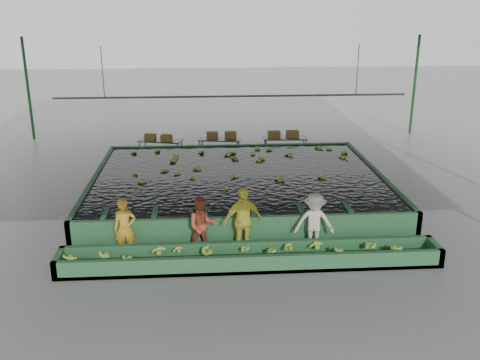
{
  "coord_description": "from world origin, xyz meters",
  "views": [
    {
      "loc": [
        -1.16,
        -16.13,
        6.61
      ],
      "look_at": [
        0.0,
        0.5,
        1.0
      ],
      "focal_mm": 40.0,
      "sensor_mm": 36.0,
      "label": 1
    }
  ],
  "objects": [
    {
      "name": "trough_bananas",
      "position": [
        0.0,
        -3.6,
        0.4
      ],
      "size": [
        8.48,
        0.57,
        0.11
      ],
      "primitive_type": null,
      "color": "#9CC93C",
      "rests_on": "sorting_trough"
    },
    {
      "name": "packing_table_right",
      "position": [
        2.43,
        6.63,
        0.44
      ],
      "size": [
        1.96,
        0.86,
        0.88
      ],
      "primitive_type": null,
      "rotation": [
        0.0,
        0.0,
        -0.04
      ],
      "color": "#59605B",
      "rests_on": "ground"
    },
    {
      "name": "worker_c",
      "position": [
        -0.16,
        -2.8,
        0.94
      ],
      "size": [
        1.2,
        0.83,
        1.89
      ],
      "primitive_type": "imported",
      "rotation": [
        0.0,
        0.0,
        0.37
      ],
      "color": "yellow",
      "rests_on": "ground"
    },
    {
      "name": "rail_hanger_right",
      "position": [
        5.0,
        5.0,
        4.0
      ],
      "size": [
        0.04,
        0.04,
        2.0
      ],
      "primitive_type": "cylinder",
      "color": "#59605B",
      "rests_on": "shed_roof"
    },
    {
      "name": "worker_a",
      "position": [
        -3.33,
        -2.8,
        0.82
      ],
      "size": [
        0.65,
        0.48,
        1.64
      ],
      "primitive_type": "imported",
      "rotation": [
        0.0,
        0.0,
        0.16
      ],
      "color": "gold",
      "rests_on": "ground"
    },
    {
      "name": "box_stack_right",
      "position": [
        2.34,
        6.62,
        0.88
      ],
      "size": [
        1.37,
        0.47,
        0.29
      ],
      "primitive_type": null,
      "rotation": [
        0.0,
        0.0,
        0.08
      ],
      "color": "brown",
      "rests_on": "packing_table_right"
    },
    {
      "name": "ground",
      "position": [
        0.0,
        0.0,
        0.0
      ],
      "size": [
        80.0,
        80.0,
        0.0
      ],
      "primitive_type": "plane",
      "color": "gray",
      "rests_on": "ground"
    },
    {
      "name": "floating_bananas",
      "position": [
        0.0,
        2.3,
        0.85
      ],
      "size": [
        9.39,
        6.4,
        0.13
      ],
      "primitive_type": null,
      "color": "#9CC93C",
      "rests_on": "tank_water"
    },
    {
      "name": "cableway_rail",
      "position": [
        0.0,
        5.0,
        3.0
      ],
      "size": [
        0.08,
        0.08,
        14.0
      ],
      "primitive_type": "cylinder",
      "color": "#59605B",
      "rests_on": "shed_roof"
    },
    {
      "name": "worker_b",
      "position": [
        -1.26,
        -2.8,
        0.82
      ],
      "size": [
        0.89,
        0.74,
        1.64
      ],
      "primitive_type": "imported",
      "rotation": [
        0.0,
        0.0,
        0.16
      ],
      "color": "#A3472B",
      "rests_on": "ground"
    },
    {
      "name": "rail_hanger_left",
      "position": [
        -5.0,
        5.0,
        4.0
      ],
      "size": [
        0.04,
        0.04,
        2.0
      ],
      "primitive_type": "cylinder",
      "color": "#59605B",
      "rests_on": "shed_roof"
    },
    {
      "name": "tank_water",
      "position": [
        0.0,
        1.5,
        0.85
      ],
      "size": [
        9.7,
        7.7,
        0.0
      ],
      "primitive_type": "cube",
      "color": "black",
      "rests_on": "flotation_tank"
    },
    {
      "name": "shed_roof",
      "position": [
        0.0,
        0.0,
        5.0
      ],
      "size": [
        20.0,
        22.0,
        0.04
      ],
      "primitive_type": "cube",
      "color": "gray",
      "rests_on": "shed_posts"
    },
    {
      "name": "box_stack_left",
      "position": [
        -3.13,
        6.59,
        0.85
      ],
      "size": [
        1.24,
        0.61,
        0.26
      ],
      "primitive_type": null,
      "rotation": [
        0.0,
        0.0,
        -0.25
      ],
      "color": "brown",
      "rests_on": "packing_table_left"
    },
    {
      "name": "packing_table_left",
      "position": [
        -3.04,
        6.65,
        0.43
      ],
      "size": [
        2.0,
        1.2,
        0.85
      ],
      "primitive_type": null,
      "rotation": [
        0.0,
        0.0,
        -0.26
      ],
      "color": "#59605B",
      "rests_on": "ground"
    },
    {
      "name": "flotation_tank",
      "position": [
        0.0,
        1.5,
        0.45
      ],
      "size": [
        10.0,
        8.0,
        0.9
      ],
      "primitive_type": null,
      "color": "#285E34",
      "rests_on": "ground"
    },
    {
      "name": "shed_posts",
      "position": [
        0.0,
        0.0,
        2.5
      ],
      "size": [
        20.0,
        22.0,
        5.0
      ],
      "primitive_type": null,
      "color": "#1A4A21",
      "rests_on": "ground"
    },
    {
      "name": "worker_d",
      "position": [
        1.82,
        -2.8,
        0.84
      ],
      "size": [
        1.14,
        0.74,
        1.67
      ],
      "primitive_type": "imported",
      "rotation": [
        0.0,
        0.0,
        -0.11
      ],
      "color": "beige",
      "rests_on": "ground"
    },
    {
      "name": "box_stack_mid",
      "position": [
        -0.39,
        6.81,
        0.84
      ],
      "size": [
        1.32,
        0.37,
        0.28
      ],
      "primitive_type": null,
      "rotation": [
        0.0,
        0.0,
        0.01
      ],
      "color": "brown",
      "rests_on": "packing_table_mid"
    },
    {
      "name": "sorting_trough",
      "position": [
        0.0,
        -3.6,
        0.25
      ],
      "size": [
        10.0,
        1.0,
        0.5
      ],
      "primitive_type": null,
      "color": "#285E34",
      "rests_on": "ground"
    },
    {
      "name": "packing_table_mid",
      "position": [
        -0.47,
        6.74,
        0.42
      ],
      "size": [
        1.94,
        1.03,
        0.84
      ],
      "primitive_type": null,
      "rotation": [
        0.0,
        0.0,
        -0.16
      ],
      "color": "#59605B",
      "rests_on": "ground"
    }
  ]
}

